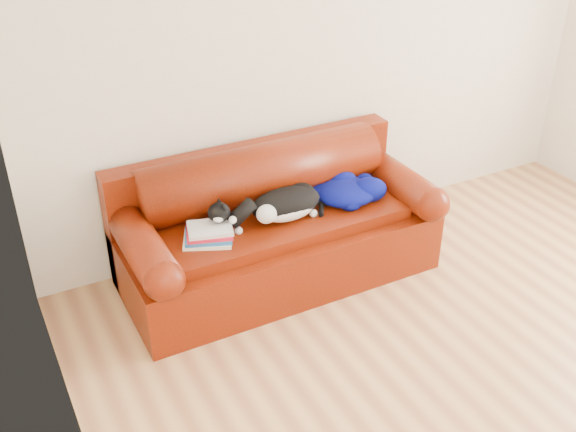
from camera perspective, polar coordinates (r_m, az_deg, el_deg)
name	(u,v)px	position (r m, az deg, el deg)	size (l,w,h in m)	color
ground	(507,376)	(4.15, 18.03, -12.74)	(4.50, 4.50, 0.00)	#965D3C
sofa_base	(278,246)	(4.59, -0.84, -2.59)	(2.10, 0.90, 0.50)	#380702
sofa_back	(262,192)	(4.62, -2.23, 2.03)	(2.10, 1.01, 0.88)	#380702
book_stack	(209,234)	(4.17, -6.72, -1.52)	(0.36, 0.32, 0.10)	white
cat	(286,205)	(4.36, -0.17, 0.96)	(0.71, 0.37, 0.25)	black
blanket	(348,190)	(4.61, 5.08, 2.18)	(0.50, 0.41, 0.16)	#02024A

